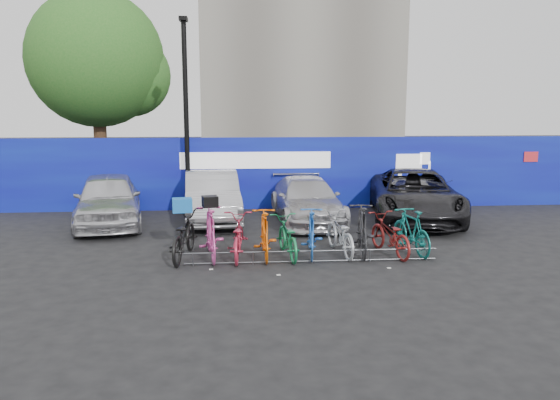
{
  "coord_description": "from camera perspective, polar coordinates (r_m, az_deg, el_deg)",
  "views": [
    {
      "loc": [
        -1.62,
        -12.14,
        3.43
      ],
      "look_at": [
        -0.5,
        2.0,
        0.98
      ],
      "focal_mm": 35.0,
      "sensor_mm": 36.0,
      "label": 1
    }
  ],
  "objects": [
    {
      "name": "bike_5",
      "position": [
        12.64,
        3.31,
        -3.4
      ],
      "size": [
        0.72,
        1.87,
        1.09
      ],
      "primitive_type": "imported",
      "rotation": [
        0.0,
        0.0,
        3.03
      ],
      "color": "blue",
      "rests_on": "ground"
    },
    {
      "name": "bike_rack",
      "position": [
        12.11,
        3.35,
        -5.87
      ],
      "size": [
        5.6,
        0.03,
        0.3
      ],
      "color": "#595B60",
      "rests_on": "ground"
    },
    {
      "name": "bike_7",
      "position": [
        12.89,
        8.58,
        -3.08
      ],
      "size": [
        0.8,
        1.99,
        1.16
      ],
      "primitive_type": "imported",
      "rotation": [
        0.0,
        0.0,
        3.01
      ],
      "color": "#252427",
      "rests_on": "ground"
    },
    {
      "name": "car_1",
      "position": [
        16.58,
        -7.12,
        0.37
      ],
      "size": [
        1.89,
        4.56,
        1.47
      ],
      "primitive_type": "imported",
      "rotation": [
        0.0,
        0.0,
        0.08
      ],
      "color": "#ACACB1",
      "rests_on": "ground"
    },
    {
      "name": "bike_6",
      "position": [
        12.83,
        6.25,
        -3.5
      ],
      "size": [
        0.89,
        1.94,
        0.98
      ],
      "primitive_type": "imported",
      "rotation": [
        0.0,
        0.0,
        3.27
      ],
      "color": "#ABB0B3",
      "rests_on": "ground"
    },
    {
      "name": "bike_2",
      "position": [
        12.45,
        -4.48,
        -3.87
      ],
      "size": [
        0.75,
        1.91,
        0.99
      ],
      "primitive_type": "imported",
      "rotation": [
        0.0,
        0.0,
        3.09
      ],
      "color": "#B82741",
      "rests_on": "ground"
    },
    {
      "name": "bike_3",
      "position": [
        12.43,
        -1.61,
        -3.57
      ],
      "size": [
        0.54,
        1.85,
        1.11
      ],
      "primitive_type": "imported",
      "rotation": [
        0.0,
        0.0,
        3.15
      ],
      "color": "#FA630A",
      "rests_on": "ground"
    },
    {
      "name": "car_3",
      "position": [
        17.13,
        13.88,
        0.53
      ],
      "size": [
        3.48,
        5.8,
        1.51
      ],
      "primitive_type": "imported",
      "rotation": [
        0.0,
        0.0,
        -0.19
      ],
      "color": "black",
      "rests_on": "ground"
    },
    {
      "name": "cargo_crate",
      "position": [
        12.4,
        -10.18,
        -0.53
      ],
      "size": [
        0.48,
        0.39,
        0.31
      ],
      "primitive_type": "cube",
      "rotation": [
        0.0,
        0.0,
        0.15
      ],
      "color": "#145DB1",
      "rests_on": "bike_0"
    },
    {
      "name": "hoarding",
      "position": [
        18.35,
        0.61,
        2.84
      ],
      "size": [
        22.0,
        0.18,
        2.4
      ],
      "color": "#0D0989",
      "rests_on": "ground"
    },
    {
      "name": "cargo_topcase",
      "position": [
        12.34,
        -7.33,
        -0.16
      ],
      "size": [
        0.4,
        0.37,
        0.25
      ],
      "primitive_type": "cube",
      "rotation": [
        0.0,
        0.0,
        0.23
      ],
      "color": "black",
      "rests_on": "bike_1"
    },
    {
      "name": "bike_0",
      "position": [
        12.54,
        -10.09,
        -3.66
      ],
      "size": [
        0.97,
        2.14,
        1.08
      ],
      "primitive_type": "imported",
      "rotation": [
        0.0,
        0.0,
        3.02
      ],
      "color": "black",
      "rests_on": "ground"
    },
    {
      "name": "car_2",
      "position": [
        16.34,
        2.81,
        -0.0
      ],
      "size": [
        2.05,
        4.56,
        1.3
      ],
      "primitive_type": "imported",
      "rotation": [
        0.0,
        0.0,
        0.05
      ],
      "color": "#B7B6BC",
      "rests_on": "ground"
    },
    {
      "name": "bike_8",
      "position": [
        12.94,
        11.37,
        -3.59
      ],
      "size": [
        1.01,
        1.9,
        0.95
      ],
      "primitive_type": "imported",
      "rotation": [
        0.0,
        0.0,
        3.37
      ],
      "color": "maroon",
      "rests_on": "ground"
    },
    {
      "name": "tree",
      "position": [
        22.85,
        -18.05,
        13.45
      ],
      "size": [
        5.4,
        5.2,
        7.8
      ],
      "color": "#382314",
      "rests_on": "ground"
    },
    {
      "name": "bike_4",
      "position": [
        12.5,
        0.74,
        -3.92
      ],
      "size": [
        0.84,
        1.84,
        0.93
      ],
      "primitive_type": "imported",
      "rotation": [
        0.0,
        0.0,
        3.27
      ],
      "color": "#167C45",
      "rests_on": "ground"
    },
    {
      "name": "lamppost",
      "position": [
        17.62,
        -9.79,
        9.15
      ],
      "size": [
        0.25,
        0.5,
        6.11
      ],
      "color": "black",
      "rests_on": "ground"
    },
    {
      "name": "car_0",
      "position": [
        16.58,
        -17.5,
        0.08
      ],
      "size": [
        2.59,
        4.71,
        1.52
      ],
      "primitive_type": "imported",
      "rotation": [
        0.0,
        0.0,
        0.19
      ],
      "color": "silver",
      "rests_on": "ground"
    },
    {
      "name": "ground",
      "position": [
        12.72,
        2.98,
        -5.85
      ],
      "size": [
        100.0,
        100.0,
        0.0
      ],
      "primitive_type": "plane",
      "color": "black",
      "rests_on": "ground"
    },
    {
      "name": "bike_1",
      "position": [
        12.48,
        -7.25,
        -3.41
      ],
      "size": [
        0.81,
        2.03,
        1.19
      ],
      "primitive_type": "imported",
      "rotation": [
        0.0,
        0.0,
        3.27
      ],
      "color": "#E84DA7",
      "rests_on": "ground"
    },
    {
      "name": "bike_9",
      "position": [
        13.16,
        13.54,
        -3.19
      ],
      "size": [
        0.82,
        1.83,
        1.06
      ],
      "primitive_type": "imported",
      "rotation": [
        0.0,
        0.0,
        3.33
      ],
      "color": "#116E67",
      "rests_on": "ground"
    }
  ]
}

